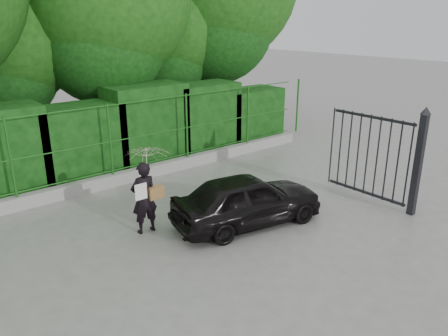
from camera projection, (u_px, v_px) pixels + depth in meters
ground at (210, 263)px, 7.60m from camera, size 80.00×80.00×0.00m
kerb at (99, 183)px, 10.83m from camera, size 14.00×0.25×0.30m
fence at (103, 141)px, 10.62m from camera, size 14.13×0.06×1.80m
hedge at (77, 141)px, 11.24m from camera, size 14.20×1.20×2.29m
gate at (397, 157)px, 9.46m from camera, size 0.22×2.33×2.36m
woman at (147, 177)px, 8.44m from camera, size 0.86×0.87×1.72m
car at (248, 199)px, 8.89m from camera, size 3.34×1.85×1.07m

